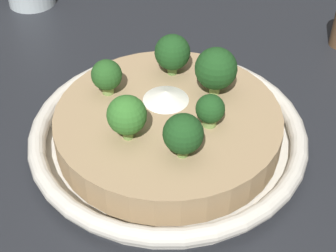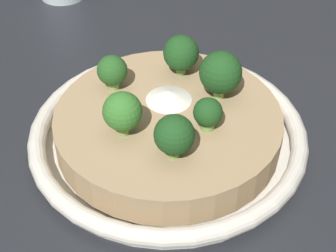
{
  "view_description": "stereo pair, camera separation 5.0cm",
  "coord_description": "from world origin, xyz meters",
  "px_view_note": "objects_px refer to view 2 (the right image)",
  "views": [
    {
      "loc": [
        0.04,
        0.37,
        0.35
      ],
      "look_at": [
        0.0,
        0.0,
        0.02
      ],
      "focal_mm": 55.0,
      "sensor_mm": 36.0,
      "label": 1
    },
    {
      "loc": [
        -0.01,
        0.37,
        0.35
      ],
      "look_at": [
        0.0,
        0.0,
        0.02
      ],
      "focal_mm": 55.0,
      "sensor_mm": 36.0,
      "label": 2
    }
  ],
  "objects_px": {
    "risotto_bowl": "(168,130)",
    "broccoli_front_left": "(181,53)",
    "broccoli_back": "(174,135)",
    "broccoli_right": "(112,71)",
    "broccoli_back_left": "(208,113)",
    "broccoli_back_right": "(122,112)",
    "broccoli_left": "(221,73)"
  },
  "relations": [
    {
      "from": "risotto_bowl",
      "to": "broccoli_front_left",
      "type": "height_order",
      "value": "broccoli_front_left"
    },
    {
      "from": "risotto_bowl",
      "to": "broccoli_front_left",
      "type": "distance_m",
      "value": 0.08
    },
    {
      "from": "broccoli_back",
      "to": "broccoli_right",
      "type": "bearing_deg",
      "value": -56.46
    },
    {
      "from": "broccoli_right",
      "to": "broccoli_back_left",
      "type": "bearing_deg",
      "value": 147.9
    },
    {
      "from": "broccoli_back_right",
      "to": "broccoli_back",
      "type": "relative_size",
      "value": 1.04
    },
    {
      "from": "risotto_bowl",
      "to": "broccoli_right",
      "type": "relative_size",
      "value": 7.35
    },
    {
      "from": "broccoli_front_left",
      "to": "broccoli_back_left",
      "type": "bearing_deg",
      "value": 106.57
    },
    {
      "from": "broccoli_front_left",
      "to": "broccoli_back_right",
      "type": "bearing_deg",
      "value": 62.28
    },
    {
      "from": "broccoli_back_right",
      "to": "broccoli_front_left",
      "type": "relative_size",
      "value": 0.99
    },
    {
      "from": "broccoli_back",
      "to": "broccoli_front_left",
      "type": "relative_size",
      "value": 0.95
    },
    {
      "from": "risotto_bowl",
      "to": "broccoli_back",
      "type": "height_order",
      "value": "broccoli_back"
    },
    {
      "from": "broccoli_back_right",
      "to": "broccoli_front_left",
      "type": "bearing_deg",
      "value": -117.72
    },
    {
      "from": "broccoli_back_right",
      "to": "broccoli_front_left",
      "type": "xyz_separation_m",
      "value": [
        -0.05,
        -0.1,
        -0.0
      ]
    },
    {
      "from": "broccoli_back_right",
      "to": "risotto_bowl",
      "type": "bearing_deg",
      "value": -142.71
    },
    {
      "from": "risotto_bowl",
      "to": "broccoli_back",
      "type": "relative_size",
      "value": 6.43
    },
    {
      "from": "risotto_bowl",
      "to": "broccoli_front_left",
      "type": "xyz_separation_m",
      "value": [
        -0.01,
        -0.07,
        0.05
      ]
    },
    {
      "from": "broccoli_right",
      "to": "broccoli_back",
      "type": "distance_m",
      "value": 0.11
    },
    {
      "from": "broccoli_right",
      "to": "broccoli_left",
      "type": "xyz_separation_m",
      "value": [
        -0.11,
        0.01,
        0.01
      ]
    },
    {
      "from": "broccoli_left",
      "to": "broccoli_front_left",
      "type": "xyz_separation_m",
      "value": [
        0.04,
        -0.04,
        -0.0
      ]
    },
    {
      "from": "broccoli_right",
      "to": "broccoli_back",
      "type": "relative_size",
      "value": 0.87
    },
    {
      "from": "risotto_bowl",
      "to": "broccoli_back_left",
      "type": "distance_m",
      "value": 0.06
    },
    {
      "from": "broccoli_back_left",
      "to": "broccoli_front_left",
      "type": "bearing_deg",
      "value": -73.43
    },
    {
      "from": "broccoli_right",
      "to": "broccoli_front_left",
      "type": "distance_m",
      "value": 0.07
    },
    {
      "from": "broccoli_back",
      "to": "broccoli_front_left",
      "type": "distance_m",
      "value": 0.12
    },
    {
      "from": "broccoli_back_right",
      "to": "broccoli_back_left",
      "type": "height_order",
      "value": "broccoli_back_right"
    },
    {
      "from": "risotto_bowl",
      "to": "broccoli_back",
      "type": "bearing_deg",
      "value": 97.1
    },
    {
      "from": "risotto_bowl",
      "to": "broccoli_left",
      "type": "height_order",
      "value": "broccoli_left"
    },
    {
      "from": "risotto_bowl",
      "to": "broccoli_right",
      "type": "height_order",
      "value": "broccoli_right"
    },
    {
      "from": "broccoli_left",
      "to": "broccoli_front_left",
      "type": "height_order",
      "value": "broccoli_left"
    },
    {
      "from": "broccoli_back_right",
      "to": "broccoli_back_left",
      "type": "xyz_separation_m",
      "value": [
        -0.08,
        -0.01,
        -0.01
      ]
    },
    {
      "from": "broccoli_back_right",
      "to": "broccoli_right",
      "type": "distance_m",
      "value": 0.07
    },
    {
      "from": "risotto_bowl",
      "to": "broccoli_back_left",
      "type": "relative_size",
      "value": 8.37
    }
  ]
}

